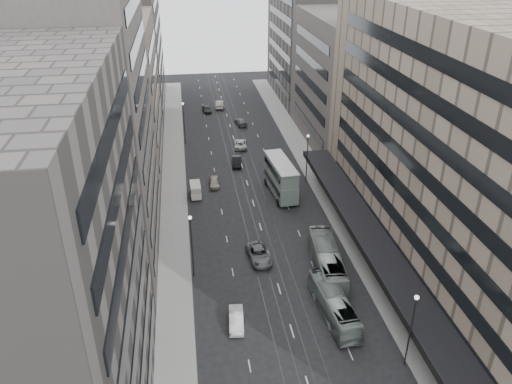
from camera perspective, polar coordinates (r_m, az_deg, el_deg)
ground at (r=53.15m, az=4.37°, el=-16.28°), size 220.00×220.00×0.00m
sidewalk_right at (r=85.98m, az=6.81°, el=2.06°), size 4.00×125.00×0.15m
sidewalk_left at (r=83.29m, az=-9.36°, el=0.99°), size 4.00×125.00×0.15m
department_store at (r=59.00m, az=23.96°, el=3.38°), size 19.20×60.00×30.00m
building_right_mid at (r=97.67m, az=10.53°, el=12.37°), size 15.00×28.00×24.00m
building_right_far at (r=125.31m, az=6.22°, el=16.88°), size 15.00×32.00×28.00m
building_left_a at (r=38.34m, az=-25.40°, el=-10.08°), size 15.00×28.00×30.00m
building_left_b at (r=60.80m, az=-19.55°, el=6.97°), size 15.00×26.00×34.00m
building_left_c at (r=87.53m, az=-16.32°, el=10.33°), size 15.00×28.00×25.00m
building_left_d at (r=119.06m, az=-14.70°, el=15.63°), size 15.00×38.00×28.00m
lamp_right_near at (r=49.00m, az=17.40°, el=-14.06°), size 0.44×0.44×8.32m
lamp_right_far at (r=81.13m, az=5.88°, el=4.48°), size 0.44×0.44×8.32m
lamp_left_near at (r=58.47m, az=-7.39°, el=-5.37°), size 0.44×0.44×8.32m
lamp_left_far at (r=97.49m, az=-8.27°, el=8.34°), size 0.44×0.44×8.32m
bus_near at (r=55.22m, az=8.86°, el=-12.57°), size 3.22×10.66×2.93m
bus_far at (r=61.11m, az=8.10°, el=-7.78°), size 3.97×12.41×3.40m
double_decker at (r=77.67m, az=2.84°, el=1.73°), size 3.89×10.42×5.58m
panel_van at (r=78.13m, az=-6.92°, el=0.26°), size 1.84×3.58×2.23m
sedan_1 at (r=53.98m, az=-2.27°, el=-14.36°), size 1.85×4.39×1.41m
sedan_2 at (r=63.28m, az=0.34°, el=-7.13°), size 2.98×5.69×1.53m
sedan_4 at (r=81.44m, az=-4.77°, el=1.14°), size 1.89×4.22×1.41m
sedan_5 at (r=88.59m, az=-2.22°, el=3.50°), size 2.07×4.63×1.48m
sedan_6 at (r=96.37m, az=-1.80°, el=5.53°), size 2.85×5.34×1.43m
sedan_7 at (r=108.29m, az=-1.75°, el=8.04°), size 2.53×4.97×1.38m
sedan_8 at (r=116.88m, az=-5.67°, el=9.41°), size 2.20×4.46×1.46m
sedan_9 at (r=119.88m, az=-4.18°, el=9.99°), size 2.32×5.24×1.67m
pedestrian at (r=51.94m, az=20.03°, el=-18.07°), size 0.73×0.64×1.69m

